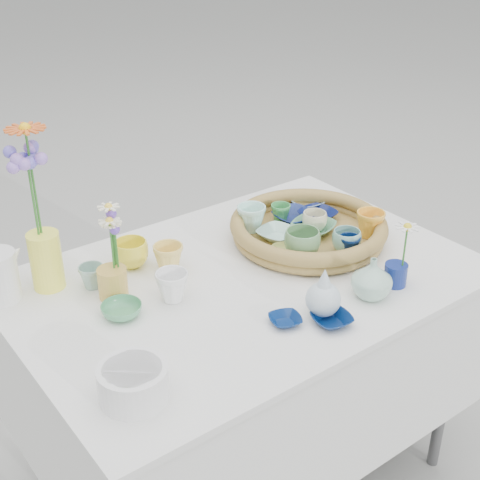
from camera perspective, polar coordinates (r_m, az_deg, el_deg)
ground at (r=2.34m, az=0.31°, el=-19.36°), size 80.00×80.00×0.00m
display_table at (r=2.34m, az=0.31°, el=-19.36°), size 1.26×0.86×0.77m
wicker_tray at (r=2.02m, az=5.85°, el=0.90°), size 0.47×0.47×0.08m
tray_ceramic_0 at (r=2.11m, az=4.61°, el=1.99°), size 0.12×0.12×0.03m
tray_ceramic_1 at (r=2.13m, az=6.64°, el=2.14°), size 0.12×0.12×0.03m
tray_ceramic_2 at (r=2.04m, az=11.04°, el=1.35°), size 0.10×0.10×0.08m
tray_ceramic_3 at (r=2.04m, az=6.27°, el=1.07°), size 0.17×0.17×0.03m
tray_ceramic_4 at (r=1.90m, az=5.33°, el=-0.31°), size 0.13×0.13×0.08m
tray_ceramic_5 at (r=2.00m, az=3.20°, el=0.49°), size 0.14×0.14×0.03m
tray_ceramic_6 at (r=2.03m, az=0.98°, el=1.85°), size 0.11×0.11×0.08m
tray_ceramic_7 at (r=2.05m, az=6.38°, el=1.60°), size 0.10×0.10×0.06m
tray_ceramic_8 at (r=2.21m, az=5.78°, el=3.20°), size 0.11×0.11×0.03m
tray_ceramic_9 at (r=1.93m, az=9.31°, el=-0.49°), size 0.08×0.08×0.06m
tray_ceramic_10 at (r=1.90m, az=3.82°, el=-1.07°), size 0.11×0.11×0.03m
tray_ceramic_11 at (r=1.94m, az=9.08°, el=-0.09°), size 0.09×0.09×0.07m
tray_ceramic_12 at (r=2.10m, az=3.48°, el=2.31°), size 0.08×0.08×0.06m
loose_ceramic_0 at (r=1.90m, az=-9.27°, el=-1.16°), size 0.11×0.11×0.08m
loose_ceramic_1 at (r=1.87m, az=-6.12°, el=-1.53°), size 0.10×0.10×0.08m
loose_ceramic_2 at (r=1.70m, az=-10.07°, el=-5.94°), size 0.13×0.13×0.03m
loose_ceramic_3 at (r=1.74m, az=-5.81°, el=-3.95°), size 0.11×0.11×0.08m
loose_ceramic_4 at (r=1.66m, az=3.88°, el=-6.85°), size 0.10×0.10×0.02m
loose_ceramic_5 at (r=1.83m, az=-12.53°, el=-3.08°), size 0.08×0.08×0.06m
loose_ceramic_6 at (r=1.67m, az=7.82°, el=-6.75°), size 0.11×0.11×0.02m
fluted_bowl at (r=1.44m, az=-9.09°, el=-11.94°), size 0.20×0.20×0.08m
bud_vase_paleblue at (r=1.67m, az=7.15°, el=-4.35°), size 0.10×0.10×0.14m
bud_vase_seafoam at (r=1.76m, az=11.20°, el=-3.20°), size 0.14×0.14×0.11m
bud_vase_cobalt at (r=1.84m, az=13.13°, el=-2.88°), size 0.07×0.07×0.06m
single_daisy at (r=1.80m, az=13.90°, el=-0.53°), size 0.10×0.10×0.13m
tall_vase_yellow at (r=1.83m, az=-16.21°, el=-1.70°), size 0.11×0.11×0.16m
gerbera at (r=1.75m, az=-17.21°, el=4.69°), size 0.15×0.15×0.30m
hydrangea at (r=1.76m, az=-17.24°, el=3.40°), size 0.09×0.09×0.28m
daisy_cup at (r=1.77m, az=-10.80°, el=-3.62°), size 0.08×0.08×0.08m
daisy_posy at (r=1.71m, az=-10.97°, el=0.11°), size 0.10×0.10×0.17m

